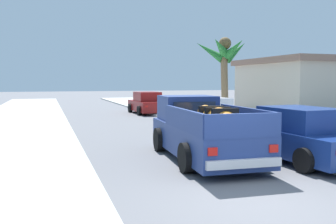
% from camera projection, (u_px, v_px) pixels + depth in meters
% --- Properties ---
extents(ground_plane, '(160.00, 160.00, 0.00)m').
position_uv_depth(ground_plane, '(265.00, 203.00, 6.80)').
color(ground_plane, slate).
extents(sidewalk_left, '(5.08, 60.00, 0.12)m').
position_uv_depth(sidewalk_left, '(13.00, 130.00, 16.44)').
color(sidewalk_left, beige).
rests_on(sidewalk_left, ground).
extents(sidewalk_right, '(5.08, 60.00, 0.12)m').
position_uv_depth(sidewalk_right, '(224.00, 122.00, 19.82)').
color(sidewalk_right, beige).
rests_on(sidewalk_right, ground).
extents(curb_left, '(0.16, 60.00, 0.10)m').
position_uv_depth(curb_left, '(40.00, 129.00, 16.80)').
color(curb_left, silver).
rests_on(curb_left, ground).
extents(curb_right, '(0.16, 60.00, 0.10)m').
position_uv_depth(curb_right, '(205.00, 123.00, 19.46)').
color(curb_right, silver).
rests_on(curb_right, ground).
extents(pickup_truck, '(2.46, 5.32, 1.80)m').
position_uv_depth(pickup_truck, '(202.00, 131.00, 10.73)').
color(pickup_truck, navy).
rests_on(pickup_truck, ground).
extents(car_left_near, '(2.21, 4.34, 1.54)m').
position_uv_depth(car_left_near, '(298.00, 136.00, 10.45)').
color(car_left_near, navy).
rests_on(car_left_near, ground).
extents(car_right_near, '(2.09, 4.29, 1.54)m').
position_uv_depth(car_right_near, '(147.00, 103.00, 25.72)').
color(car_right_near, maroon).
rests_on(car_right_near, ground).
extents(car_left_mid, '(2.04, 4.27, 1.54)m').
position_uv_depth(car_left_mid, '(208.00, 116.00, 16.62)').
color(car_left_mid, silver).
rests_on(car_left_mid, ground).
extents(palm_tree_left_back, '(3.52, 3.16, 5.09)m').
position_uv_depth(palm_tree_left_back, '(224.00, 55.00, 23.12)').
color(palm_tree_left_back, brown).
rests_on(palm_tree_left_back, ground).
extents(roadside_house, '(8.36, 8.31, 3.90)m').
position_uv_depth(roadside_house, '(309.00, 86.00, 26.24)').
color(roadside_house, beige).
rests_on(roadside_house, ground).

